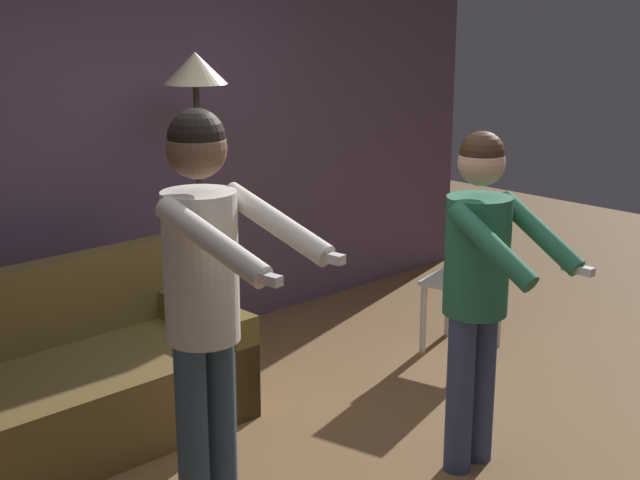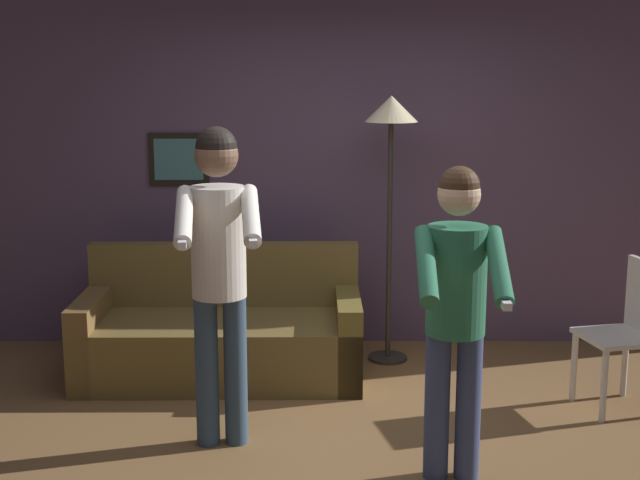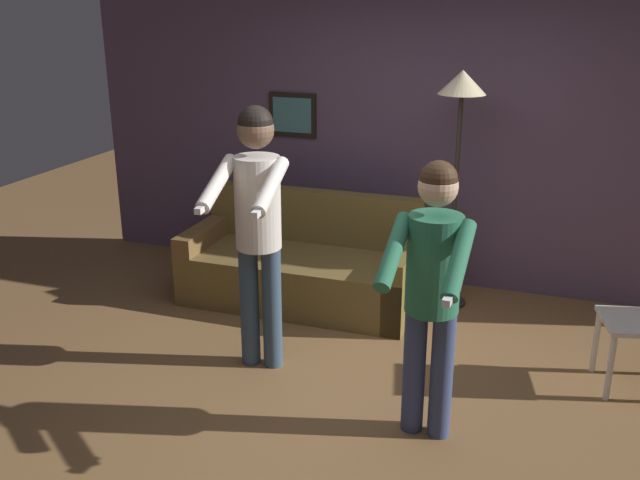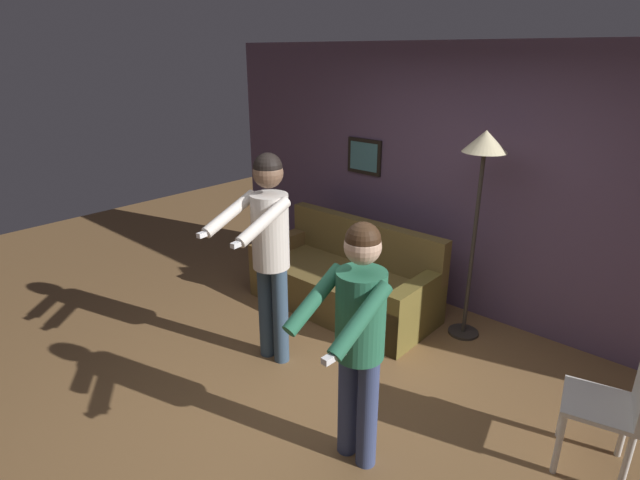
{
  "view_description": "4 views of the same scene",
  "coord_description": "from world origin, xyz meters",
  "views": [
    {
      "loc": [
        -2.74,
        -2.55,
        2.18
      ],
      "look_at": [
        -0.37,
        -0.03,
        1.25
      ],
      "focal_mm": 50.0,
      "sensor_mm": 36.0,
      "label": 1
    },
    {
      "loc": [
        -0.22,
        -4.51,
        2.11
      ],
      "look_at": [
        -0.23,
        -0.08,
        1.24
      ],
      "focal_mm": 50.0,
      "sensor_mm": 36.0,
      "label": 2
    },
    {
      "loc": [
        1.09,
        -3.8,
        2.45
      ],
      "look_at": [
        -0.23,
        -0.1,
        1.08
      ],
      "focal_mm": 40.0,
      "sensor_mm": 36.0,
      "label": 3
    },
    {
      "loc": [
        2.01,
        -2.27,
        2.5
      ],
      "look_at": [
        -0.18,
        0.16,
        1.26
      ],
      "focal_mm": 28.0,
      "sensor_mm": 36.0,
      "label": 4
    }
  ],
  "objects": [
    {
      "name": "ground_plane",
      "position": [
        0.0,
        0.0,
        0.0
      ],
      "size": [
        12.0,
        12.0,
        0.0
      ],
      "primitive_type": "plane",
      "color": "brown"
    },
    {
      "name": "person_standing_left",
      "position": [
        -0.77,
        0.21,
        1.1
      ],
      "size": [
        0.49,
        0.75,
        1.79
      ],
      "color": "#354C63",
      "rests_on": "ground_plane"
    },
    {
      "name": "couch",
      "position": [
        -0.9,
        1.35,
        0.28
      ],
      "size": [
        1.91,
        0.86,
        0.87
      ],
      "color": "brown",
      "rests_on": "ground_plane"
    },
    {
      "name": "torchiere_lamp",
      "position": [
        0.28,
        1.69,
        1.62
      ],
      "size": [
        0.37,
        0.37,
        1.9
      ],
      "color": "#332D28",
      "rests_on": "ground_plane"
    },
    {
      "name": "person_standing_right",
      "position": [
        0.46,
        -0.22,
        0.97
      ],
      "size": [
        0.45,
        0.65,
        1.63
      ],
      "color": "#394672",
      "rests_on": "ground_plane"
    },
    {
      "name": "back_wall_assembly",
      "position": [
        -0.01,
        2.15,
        1.3
      ],
      "size": [
        6.4,
        0.09,
        2.6
      ],
      "color": "#5A4560",
      "rests_on": "ground_plane"
    }
  ]
}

